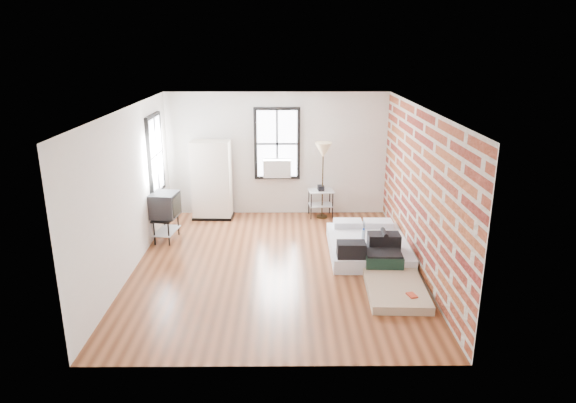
{
  "coord_description": "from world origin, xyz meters",
  "views": [
    {
      "loc": [
        0.17,
        -8.47,
        3.85
      ],
      "look_at": [
        0.23,
        0.3,
        1.11
      ],
      "focal_mm": 32.0,
      "sensor_mm": 36.0,
      "label": 1
    }
  ],
  "objects_px": {
    "side_table": "(321,195)",
    "tv_stand": "(165,207)",
    "mattress_bare": "(392,278)",
    "mattress_main": "(368,245)",
    "wardrobe": "(212,180)",
    "floor_lamp": "(323,154)"
  },
  "relations": [
    {
      "from": "floor_lamp",
      "to": "side_table",
      "type": "bearing_deg",
      "value": 113.26
    },
    {
      "from": "mattress_main",
      "to": "wardrobe",
      "type": "xyz_separation_m",
      "value": [
        -3.21,
        2.11,
        0.71
      ]
    },
    {
      "from": "wardrobe",
      "to": "floor_lamp",
      "type": "distance_m",
      "value": 2.56
    },
    {
      "from": "mattress_main",
      "to": "side_table",
      "type": "xyz_separation_m",
      "value": [
        -0.75,
        2.18,
        0.33
      ]
    },
    {
      "from": "floor_lamp",
      "to": "wardrobe",
      "type": "bearing_deg",
      "value": 180.0
    },
    {
      "from": "mattress_main",
      "to": "mattress_bare",
      "type": "xyz_separation_m",
      "value": [
        0.19,
        -1.31,
        -0.06
      ]
    },
    {
      "from": "mattress_main",
      "to": "tv_stand",
      "type": "relative_size",
      "value": 2.0
    },
    {
      "from": "mattress_bare",
      "to": "tv_stand",
      "type": "relative_size",
      "value": 1.79
    },
    {
      "from": "wardrobe",
      "to": "side_table",
      "type": "xyz_separation_m",
      "value": [
        2.46,
        0.07,
        -0.38
      ]
    },
    {
      "from": "mattress_bare",
      "to": "wardrobe",
      "type": "xyz_separation_m",
      "value": [
        -3.4,
        3.42,
        0.77
      ]
    },
    {
      "from": "mattress_main",
      "to": "wardrobe",
      "type": "distance_m",
      "value": 3.9
    },
    {
      "from": "wardrobe",
      "to": "tv_stand",
      "type": "relative_size",
      "value": 1.78
    },
    {
      "from": "mattress_bare",
      "to": "side_table",
      "type": "xyz_separation_m",
      "value": [
        -0.94,
        3.49,
        0.39
      ]
    },
    {
      "from": "mattress_bare",
      "to": "wardrobe",
      "type": "height_order",
      "value": "wardrobe"
    },
    {
      "from": "mattress_main",
      "to": "side_table",
      "type": "bearing_deg",
      "value": 109.87
    },
    {
      "from": "side_table",
      "to": "floor_lamp",
      "type": "xyz_separation_m",
      "value": [
        0.03,
        -0.07,
        0.98
      ]
    },
    {
      "from": "side_table",
      "to": "tv_stand",
      "type": "bearing_deg",
      "value": -155.62
    },
    {
      "from": "mattress_bare",
      "to": "side_table",
      "type": "bearing_deg",
      "value": 107.58
    },
    {
      "from": "side_table",
      "to": "tv_stand",
      "type": "height_order",
      "value": "tv_stand"
    },
    {
      "from": "mattress_main",
      "to": "side_table",
      "type": "relative_size",
      "value": 2.7
    },
    {
      "from": "side_table",
      "to": "floor_lamp",
      "type": "distance_m",
      "value": 0.99
    },
    {
      "from": "mattress_bare",
      "to": "side_table",
      "type": "distance_m",
      "value": 3.63
    }
  ]
}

